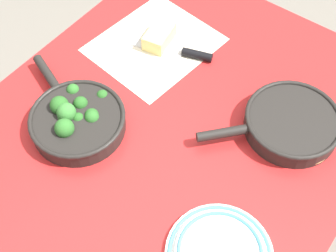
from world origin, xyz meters
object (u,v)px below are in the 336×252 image
Objects in this scene: grater_knife at (179,51)px; cheese_block at (159,37)px; skillet_broccoli at (76,119)px; skillet_eggs at (291,123)px.

grater_knife is 2.45× the size of cheese_block.
grater_knife is at bearing -91.24° from cheese_block.
skillet_eggs is (0.31, -0.43, -0.00)m from skillet_broccoli.
grater_knife is at bearing -78.19° from skillet_broccoli.
skillet_broccoli reaches higher than grater_knife.
grater_knife is (0.04, 0.37, -0.02)m from skillet_eggs.
grater_knife is 0.07m from cheese_block.
skillet_eggs reaches higher than grater_knife.
skillet_eggs is 1.14× the size of grater_knife.
cheese_block is (0.00, 0.07, 0.01)m from grater_knife.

